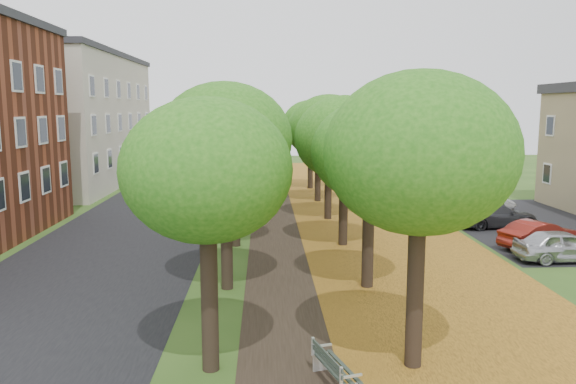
{
  "coord_description": "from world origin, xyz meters",
  "views": [
    {
      "loc": [
        -0.92,
        -12.5,
        6.09
      ],
      "look_at": [
        0.1,
        11.45,
        2.5
      ],
      "focal_mm": 35.0,
      "sensor_mm": 36.0,
      "label": 1
    }
  ],
  "objects": [
    {
      "name": "car_red",
      "position": [
        11.08,
        10.94,
        0.62
      ],
      "size": [
        3.97,
        2.68,
        1.24
      ],
      "primitive_type": "imported",
      "rotation": [
        0.0,
        0.0,
        1.97
      ],
      "color": "maroon",
      "rests_on": "ground"
    },
    {
      "name": "tree_row_west",
      "position": [
        -2.2,
        15.0,
        4.76
      ],
      "size": [
        4.14,
        34.14,
        6.54
      ],
      "color": "black",
      "rests_on": "ground"
    },
    {
      "name": "footpath",
      "position": [
        0.0,
        15.0,
        0.0
      ],
      "size": [
        3.2,
        70.0,
        0.01
      ],
      "primitive_type": "cube",
      "color": "black",
      "rests_on": "ground"
    },
    {
      "name": "parking_lot",
      "position": [
        13.5,
        16.0,
        0.0
      ],
      "size": [
        9.0,
        16.0,
        0.01
      ],
      "primitive_type": "cube",
      "color": "black",
      "rests_on": "ground"
    },
    {
      "name": "car_silver",
      "position": [
        11.0,
        8.89,
        0.64
      ],
      "size": [
        3.8,
        1.63,
        1.28
      ],
      "primitive_type": "imported",
      "rotation": [
        0.0,
        0.0,
        1.6
      ],
      "color": "#B2B2B7",
      "rests_on": "ground"
    },
    {
      "name": "bench",
      "position": [
        0.59,
        -0.94,
        0.43
      ],
      "size": [
        0.97,
        1.82,
        0.82
      ],
      "rotation": [
        0.0,
        0.0,
        1.86
      ],
      "color": "#2B362E",
      "rests_on": "ground"
    },
    {
      "name": "building_cream",
      "position": [
        -17.0,
        33.0,
        5.21
      ],
      "size": [
        10.3,
        20.3,
        10.4
      ],
      "color": "beige",
      "rests_on": "ground"
    },
    {
      "name": "leaf_verge",
      "position": [
        5.0,
        15.0,
        0.01
      ],
      "size": [
        7.5,
        70.0,
        0.01
      ],
      "primitive_type": "cube",
      "color": "#B87922",
      "rests_on": "ground"
    },
    {
      "name": "ground",
      "position": [
        0.0,
        0.0,
        0.0
      ],
      "size": [
        120.0,
        120.0,
        0.0
      ],
      "primitive_type": "plane",
      "color": "#2D4C19",
      "rests_on": "ground"
    },
    {
      "name": "street_asphalt",
      "position": [
        -7.5,
        15.0,
        0.0
      ],
      "size": [
        8.0,
        70.0,
        0.01
      ],
      "primitive_type": "cube",
      "color": "black",
      "rests_on": "ground"
    },
    {
      "name": "car_grey",
      "position": [
        11.0,
        15.39,
        0.62
      ],
      "size": [
        4.48,
        2.23,
        1.25
      ],
      "primitive_type": "imported",
      "rotation": [
        0.0,
        0.0,
        1.69
      ],
      "color": "#323337",
      "rests_on": "ground"
    },
    {
      "name": "tree_row_east",
      "position": [
        2.6,
        15.0,
        4.76
      ],
      "size": [
        4.14,
        34.14,
        6.54
      ],
      "color": "black",
      "rests_on": "ground"
    },
    {
      "name": "car_white",
      "position": [
        11.0,
        19.7,
        0.77
      ],
      "size": [
        6.03,
        3.96,
        1.54
      ],
      "primitive_type": "imported",
      "rotation": [
        0.0,
        0.0,
        1.3
      ],
      "color": "silver",
      "rests_on": "ground"
    }
  ]
}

